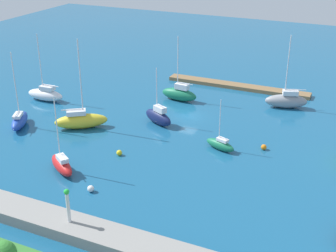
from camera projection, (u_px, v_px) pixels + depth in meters
name	position (u px, v px, depth m)	size (l,w,h in m)	color
water	(189.00, 116.00, 73.32)	(160.00, 160.00, 0.00)	#19567F
pier_dock	(237.00, 86.00, 85.35)	(26.45, 2.46, 0.66)	olive
breakwater	(66.00, 226.00, 46.16)	(63.54, 3.53, 1.27)	gray
harbor_beacon	(68.00, 203.00, 44.84)	(0.56, 0.56, 3.73)	silver
sailboat_green_by_breakwater	(220.00, 144.00, 62.43)	(4.70, 2.76, 7.17)	#19724C
sailboat_white_mid_basin	(46.00, 94.00, 79.17)	(6.91, 2.54, 11.50)	white
sailboat_gray_center_basin	(286.00, 100.00, 76.08)	(7.19, 4.26, 12.08)	gray
sailboat_blue_lone_north	(20.00, 120.00, 69.18)	(4.32, 6.31, 11.36)	#2347B2
sailboat_yellow_off_beacon	(81.00, 120.00, 68.66)	(7.71, 6.43, 13.44)	yellow
sailboat_red_outer_mooring	(62.00, 164.00, 56.89)	(5.54, 4.44, 9.86)	red
sailboat_green_west_end	(179.00, 93.00, 79.15)	(6.61, 2.64, 11.09)	#19724C
sailboat_navy_far_south	(158.00, 117.00, 70.03)	(5.86, 4.03, 8.75)	#141E4C
mooring_buoy_white	(91.00, 189.00, 52.89)	(0.79, 0.79, 0.79)	white
mooring_buoy_yellow	(119.00, 153.00, 61.03)	(0.75, 0.75, 0.75)	yellow
mooring_buoy_orange	(264.00, 147.00, 62.53)	(0.76, 0.76, 0.76)	orange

